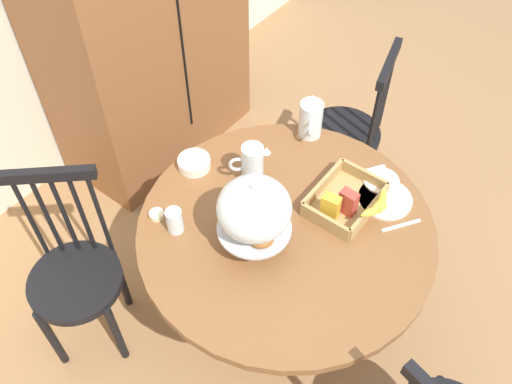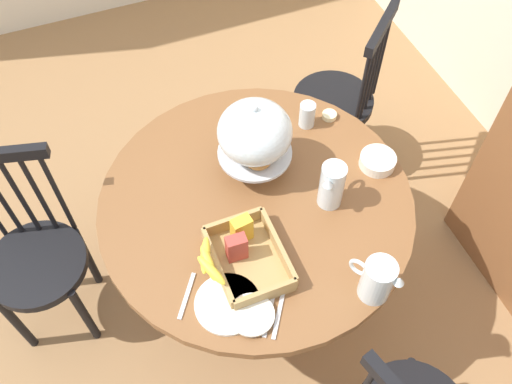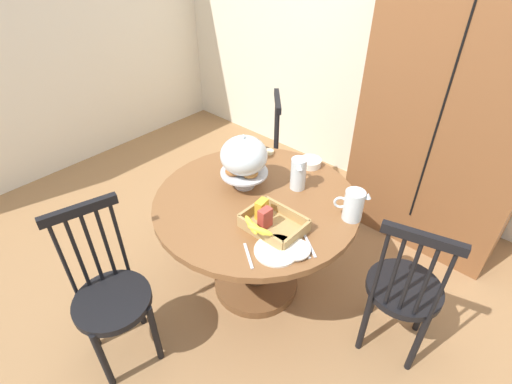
% 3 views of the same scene
% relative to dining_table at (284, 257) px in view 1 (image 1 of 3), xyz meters
% --- Properties ---
extents(ground_plane, '(10.00, 10.00, 0.00)m').
position_rel_dining_table_xyz_m(ground_plane, '(0.02, -0.17, -0.52)').
color(ground_plane, '#997047').
extents(dining_table, '(1.18, 1.18, 0.74)m').
position_rel_dining_table_xyz_m(dining_table, '(0.00, 0.00, 0.00)').
color(dining_table, brown).
rests_on(dining_table, ground_plane).
extents(windsor_chair_near_window, '(0.47, 0.47, 0.97)m').
position_rel_dining_table_xyz_m(windsor_chair_near_window, '(-0.58, 0.67, -0.07)').
color(windsor_chair_near_window, black).
rests_on(windsor_chair_near_window, ground_plane).
extents(windsor_chair_facing_door, '(0.42, 0.42, 0.97)m').
position_rel_dining_table_xyz_m(windsor_chair_facing_door, '(0.87, 0.21, -0.07)').
color(windsor_chair_facing_door, black).
rests_on(windsor_chair_facing_door, ground_plane).
extents(pastry_stand_with_dome, '(0.28, 0.28, 0.34)m').
position_rel_dining_table_xyz_m(pastry_stand_with_dome, '(-0.14, 0.05, 0.42)').
color(pastry_stand_with_dome, silver).
rests_on(pastry_stand_with_dome, dining_table).
extents(orange_juice_pitcher, '(0.17, 0.12, 0.17)m').
position_rel_dining_table_xyz_m(orange_juice_pitcher, '(0.49, 0.22, 0.30)').
color(orange_juice_pitcher, silver).
rests_on(orange_juice_pitcher, dining_table).
extents(milk_pitcher, '(0.13, 0.14, 0.20)m').
position_rel_dining_table_xyz_m(milk_pitcher, '(0.11, 0.25, 0.31)').
color(milk_pitcher, silver).
rests_on(milk_pitcher, dining_table).
extents(cereal_basket, '(0.32, 0.30, 0.12)m').
position_rel_dining_table_xyz_m(cereal_basket, '(0.22, -0.14, 0.26)').
color(cereal_basket, tan).
rests_on(cereal_basket, dining_table).
extents(china_plate_large, '(0.22, 0.22, 0.01)m').
position_rel_dining_table_xyz_m(china_plate_large, '(0.35, -0.24, 0.22)').
color(china_plate_large, white).
rests_on(china_plate_large, dining_table).
extents(china_plate_small, '(0.15, 0.15, 0.01)m').
position_rel_dining_table_xyz_m(china_plate_small, '(0.42, -0.18, 0.23)').
color(china_plate_small, white).
rests_on(china_plate_small, china_plate_large).
extents(cereal_bowl, '(0.14, 0.14, 0.04)m').
position_rel_dining_table_xyz_m(cereal_bowl, '(0.02, 0.50, 0.24)').
color(cereal_bowl, white).
rests_on(cereal_bowl, dining_table).
extents(drinking_glass, '(0.06, 0.06, 0.11)m').
position_rel_dining_table_xyz_m(drinking_glass, '(-0.28, 0.33, 0.27)').
color(drinking_glass, silver).
rests_on(drinking_glass, dining_table).
extents(butter_dish, '(0.06, 0.06, 0.02)m').
position_rel_dining_table_xyz_m(butter_dish, '(-0.27, 0.44, 0.23)').
color(butter_dish, beige).
rests_on(butter_dish, dining_table).
extents(table_knife, '(0.15, 0.11, 0.01)m').
position_rel_dining_table_xyz_m(table_knife, '(0.43, -0.13, 0.22)').
color(table_knife, silver).
rests_on(table_knife, dining_table).
extents(dinner_fork, '(0.15, 0.11, 0.01)m').
position_rel_dining_table_xyz_m(dinner_fork, '(0.45, -0.10, 0.22)').
color(dinner_fork, silver).
rests_on(dinner_fork, dining_table).
extents(soup_spoon, '(0.15, 0.11, 0.01)m').
position_rel_dining_table_xyz_m(soup_spoon, '(0.28, -0.36, 0.22)').
color(soup_spoon, silver).
rests_on(soup_spoon, dining_table).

